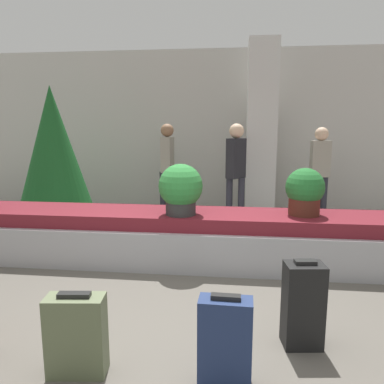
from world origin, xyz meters
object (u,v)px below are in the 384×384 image
Objects in this scene: pillar at (261,130)px; potted_plant_1 at (181,189)px; suitcase_0 at (303,305)px; decorated_tree at (53,151)px; traveler_0 at (236,166)px; suitcase_4 at (76,335)px; traveler_2 at (168,161)px; traveler_1 at (320,166)px; suitcase_2 at (225,343)px; potted_plant_0 at (305,191)px.

potted_plant_1 is at bearing -111.49° from pillar.
suitcase_0 is 1.14× the size of potted_plant_1.
decorated_tree reaches higher than suitcase_0.
potted_plant_1 is at bearing -160.97° from traveler_0.
traveler_2 is at bearing 86.35° from suitcase_4.
pillar is 1.23m from traveler_1.
traveler_1 reaches higher than suitcase_2.
traveler_1 is at bearing 73.14° from suitcase_2.
traveler_2 reaches higher than traveler_1.
suitcase_4 is (-1.50, -4.87, -1.32)m from pillar.
traveler_1 reaches higher than potted_plant_1.
decorated_tree is at bearing 145.05° from potted_plant_1.
traveler_0 is (1.05, 4.00, 0.75)m from suitcase_4.
potted_plant_0 reaches higher than suitcase_0.
traveler_1 reaches higher than suitcase_0.
potted_plant_0 is at bearing 6.31° from potted_plant_1.
potted_plant_0 is 1.46m from potted_plant_1.
traveler_2 is at bearing 100.21° from traveler_0.
traveler_0 is at bearing 91.40° from suitcase_0.
potted_plant_0 is at bearing -82.14° from pillar.
traveler_1 is 0.96× the size of traveler_2.
decorated_tree is (-3.58, 3.25, 0.93)m from suitcase_0.
suitcase_4 is 0.34× the size of traveler_2.
decorated_tree reaches higher than traveler_0.
traveler_0 is (-0.81, 1.75, 0.11)m from potted_plant_0.
potted_plant_1 is 0.26× the size of decorated_tree.
potted_plant_1 is 0.37× the size of traveler_1.
decorated_tree is (-3.01, 3.78, 0.95)m from suitcase_2.
suitcase_4 is at bearing -129.58° from potted_plant_0.
traveler_0 is 1.56m from traveler_1.
traveler_2 is at bearing -8.07° from traveler_1.
traveler_0 reaches higher than potted_plant_0.
traveler_1 is (0.65, 2.29, 0.07)m from potted_plant_0.
pillar reaches higher than potted_plant_0.
suitcase_2 is 4.92m from decorated_tree.
suitcase_0 is at bearing -42.22° from decorated_tree.
potted_plant_1 is 2.01m from traveler_0.
suitcase_2 is 0.37× the size of traveler_0.
suitcase_4 is at bearing -101.00° from potted_plant_1.
suitcase_4 is 2.99m from potted_plant_0.
suitcase_0 is 0.40× the size of traveler_2.
pillar reaches higher than traveler_0.
suitcase_2 is at bearing -143.02° from traveler_0.
pillar is 1.13m from traveler_0.
potted_plant_1 is (-1.09, -2.78, -0.66)m from pillar.
suitcase_0 is 0.30× the size of decorated_tree.
traveler_0 is 1.00× the size of traveler_2.
decorated_tree is at bearing -162.67° from pillar.
traveler_2 reaches higher than potted_plant_0.
suitcase_0 is 3.58m from traveler_0.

